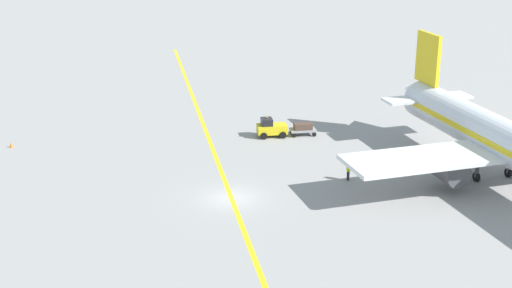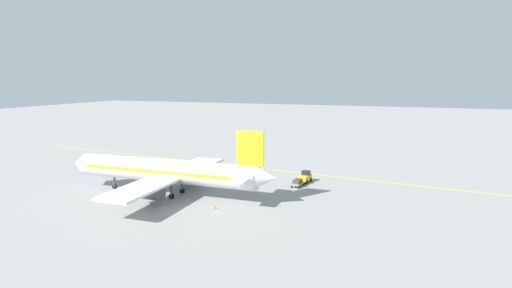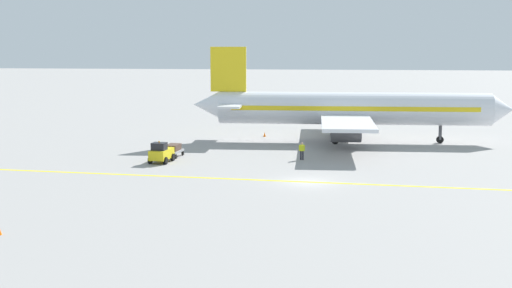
# 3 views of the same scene
# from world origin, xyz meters

# --- Properties ---
(ground_plane) EXTENTS (400.00, 400.00, 0.00)m
(ground_plane) POSITION_xyz_m (0.00, 0.00, 0.00)
(ground_plane) COLOR gray
(apron_yellow_centreline) EXTENTS (12.69, 119.41, 0.01)m
(apron_yellow_centreline) POSITION_xyz_m (0.00, 0.00, 0.00)
(apron_yellow_centreline) COLOR yellow
(apron_yellow_centreline) RESTS_ON ground
(airplane_at_gate) EXTENTS (28.08, 35.45, 10.60)m
(airplane_at_gate) POSITION_xyz_m (-22.66, 3.98, 3.71)
(airplane_at_gate) COLOR silver
(airplane_at_gate) RESTS_ON ground
(baggage_tug_white) EXTENTS (3.17, 2.09, 2.11)m
(baggage_tug_white) POSITION_xyz_m (-7.79, -13.99, 0.90)
(baggage_tug_white) COLOR gold
(baggage_tug_white) RESTS_ON ground
(baggage_cart_trailing) EXTENTS (2.76, 1.74, 1.24)m
(baggage_cart_trailing) POSITION_xyz_m (-11.06, -13.54, 0.76)
(baggage_cart_trailing) COLOR gray
(baggage_cart_trailing) RESTS_ON ground
(ground_crew_worker) EXTENTS (0.22, 0.58, 1.68)m
(ground_crew_worker) POSITION_xyz_m (-10.59, -0.87, 0.91)
(ground_crew_worker) COLOR #23232D
(ground_crew_worker) RESTS_ON ground
(traffic_cone_near_nose) EXTENTS (0.32, 0.32, 0.55)m
(traffic_cone_near_nose) POSITION_xyz_m (-26.14, -5.81, 0.28)
(traffic_cone_near_nose) COLOR orange
(traffic_cone_near_nose) RESTS_ON ground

